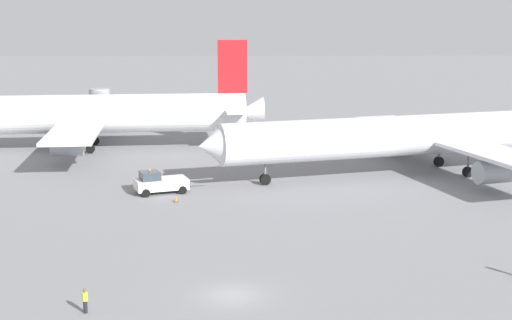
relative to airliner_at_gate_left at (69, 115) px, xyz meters
The scene contains 7 objects.
ground_plane 63.65m from the airliner_at_gate_left, 66.62° to the right, with size 600.00×600.00×0.00m, color gray.
airliner_at_gate_left is the anchor object (origin of this frame).
airliner_being_pushed 52.12m from the airliner_at_gate_left, 19.00° to the right, with size 57.72×41.30×15.22m.
pushback_tug 31.88m from the airliner_at_gate_left, 59.06° to the right, with size 8.96×4.79×2.81m.
ground_crew_wing_walker_right 63.37m from the airliner_at_gate_left, 76.03° to the right, with size 0.36×0.36×1.71m.
traffic_cone_wingtip_port 36.66m from the airliner_at_gate_left, 59.43° to the right, with size 0.44×0.44×0.60m.
jet_bridge 24.57m from the airliner_at_gate_left, 90.23° to the left, with size 7.64×19.12×5.89m.
Camera 1 is at (1.16, -50.76, 19.94)m, focal length 52.54 mm.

